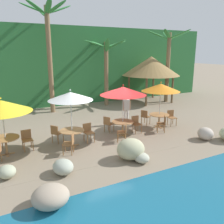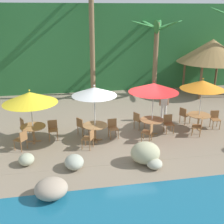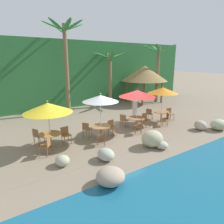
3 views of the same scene
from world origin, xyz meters
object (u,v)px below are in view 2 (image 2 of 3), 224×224
chair_yellow_seaward (53,128)px  chair_yellow_left (22,139)px  chair_orange_seaward (215,118)px  waiter_in_white (164,103)px  umbrella_red (154,88)px  chair_red_inland (138,119)px  chair_white_left (89,138)px  chair_red_seaward (168,122)px  chair_yellow_inland (25,126)px  chair_red_left (149,131)px  palm_tree_third (156,43)px  umbrella_yellow (30,98)px  chair_orange_inland (184,114)px  palm_tree_second (92,22)px  palapa_hut (212,51)px  chair_white_seaward (113,127)px  dining_table_white (95,128)px  umbrella_orange (202,85)px  dining_table_red (152,122)px  umbrella_white (94,91)px  dining_table_yellow (33,129)px  dining_table_orange (199,117)px  chair_white_inland (82,125)px  chair_orange_left (199,125)px

chair_yellow_seaward → chair_yellow_left: (-1.25, -0.89, 0.00)m
chair_orange_seaward → waiter_in_white: size_ratio=0.51×
umbrella_red → chair_red_inland: 1.96m
chair_white_left → chair_red_seaward: 4.02m
chair_yellow_inland → chair_yellow_left: size_ratio=1.00×
umbrella_red → chair_red_left: (-0.39, -0.76, -1.77)m
chair_red_left → palm_tree_third: bearing=69.9°
umbrella_yellow → chair_orange_inland: size_ratio=2.77×
palm_tree_second → palm_tree_third: 4.55m
umbrella_red → palm_tree_third: size_ratio=0.51×
chair_red_inland → chair_white_left: bearing=-147.1°
chair_white_left → palm_tree_third: palm_tree_third is taller
palapa_hut → chair_white_seaward: bearing=-142.5°
dining_table_white → umbrella_orange: 5.44m
chair_yellow_seaward → umbrella_orange: 7.25m
umbrella_red → chair_yellow_inland: bearing=171.1°
dining_table_red → chair_orange_inland: size_ratio=1.26×
chair_white_left → umbrella_white: bearing=66.5°
chair_white_left → chair_yellow_left: bearing=172.0°
chair_orange_seaward → dining_table_yellow: bearing=-179.9°
chair_yellow_seaward → palm_tree_second: palm_tree_second is taller
dining_table_yellow → umbrella_red: size_ratio=0.42×
umbrella_orange → dining_table_orange: bearing=-2.7°
chair_red_inland → umbrella_orange: bearing=-9.3°
chair_white_seaward → chair_orange_inland: same height
chair_white_left → chair_red_left: bearing=4.0°
dining_table_yellow → dining_table_red: (5.40, -0.19, 0.00)m
chair_yellow_inland → chair_white_seaward: (3.99, -0.91, 0.00)m
dining_table_yellow → chair_yellow_inland: 0.86m
dining_table_red → waiter_in_white: waiter_in_white is taller
chair_yellow_inland → chair_red_seaward: same height
dining_table_red → chair_orange_seaward: 3.34m
chair_white_inland → dining_table_orange: chair_white_inland is taller
chair_white_seaward → dining_table_red: 1.86m
umbrella_red → chair_red_seaward: size_ratio=2.99×
dining_table_white → chair_orange_inland: chair_orange_inland is taller
chair_red_inland → chair_orange_inland: same height
chair_white_inland → dining_table_red: chair_white_inland is taller
palm_tree_second → chair_yellow_inland: bearing=-125.3°
dining_table_orange → palm_tree_second: (-4.46, 6.14, 4.25)m
umbrella_orange → chair_orange_inland: bearing=120.6°
chair_yellow_left → palapa_hut: bearing=29.3°
dining_table_red → waiter_in_white: bearing=54.1°
dining_table_red → chair_white_seaward: bearing=179.6°
waiter_in_white → dining_table_orange: bearing=-47.3°
umbrella_yellow → dining_table_red: (5.40, -0.19, -1.44)m
chair_white_inland → dining_table_red: 3.29m
chair_red_seaward → chair_orange_left: 1.40m
dining_table_white → chair_red_left: (2.31, -0.60, -0.10)m
chair_white_left → dining_table_red: 3.18m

